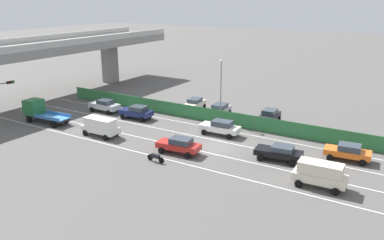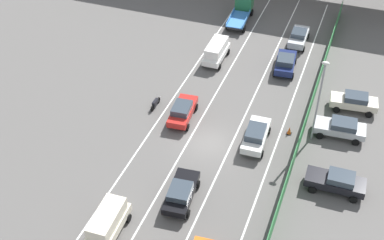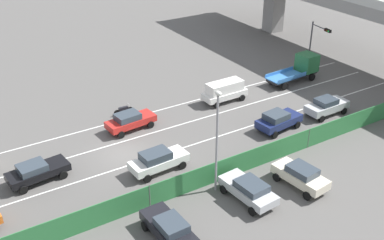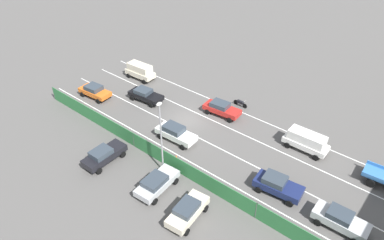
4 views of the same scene
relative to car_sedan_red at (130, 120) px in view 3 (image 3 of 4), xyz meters
name	(u,v)px [view 3 (image 3 of 4)]	position (x,y,z in m)	size (l,w,h in m)	color
ground_plane	(123,154)	(3.40, -2.30, -0.90)	(300.00, 300.00, 0.00)	#565451
lane_line_left_edge	(157,111)	(-1.98, 3.78, -0.90)	(0.14, 48.16, 0.01)	silver
lane_line_mid_left	(176,126)	(1.61, 3.78, -0.90)	(0.14, 48.16, 0.01)	silver
lane_line_mid_right	(198,143)	(5.19, 3.78, -0.90)	(0.14, 48.16, 0.01)	silver
lane_line_right_edge	(222,163)	(8.77, 3.78, -0.90)	(0.14, 48.16, 0.01)	silver
green_fence	(237,165)	(10.63, 3.78, -0.02)	(0.10, 44.26, 1.76)	#2D753D
car_sedan_red	(130,120)	(0.00, 0.00, 0.00)	(2.26, 4.57, 1.63)	red
car_sedan_silver	(327,106)	(7.15, 16.86, 0.03)	(2.02, 4.40, 1.69)	#B7BABC
car_van_white	(225,90)	(-0.29, 10.44, 0.28)	(1.99, 4.58, 2.07)	silver
car_hatchback_white	(158,160)	(7.04, -0.98, 0.04)	(2.14, 4.66, 1.71)	silver
car_sedan_black	(37,171)	(3.49, -9.21, -0.04)	(2.40, 4.63, 1.52)	black
car_sedan_navy	(278,120)	(6.93, 11.10, 0.04)	(2.43, 4.45, 1.71)	navy
flatbed_truck_blue	(301,68)	(-0.38, 20.67, 0.49)	(2.54, 6.32, 2.75)	black
motorcycle	(124,110)	(-2.99, 0.71, -0.44)	(0.60, 1.95, 0.93)	black
parked_sedan_dark	(169,228)	(14.17, -4.05, 0.01)	(4.54, 2.07, 1.65)	black
parked_wagon_silver	(249,189)	(13.57, 2.61, -0.01)	(4.54, 2.32, 1.58)	#B2B5B7
parked_sedan_cream	(301,175)	(14.26, 6.81, 0.02)	(4.38, 2.32, 1.66)	beige
traffic_light	(318,36)	(-2.56, 25.05, 2.67)	(3.25, 0.74, 5.00)	#47474C
street_lamp	(217,133)	(11.41, 1.32, 3.79)	(0.60, 0.36, 7.82)	gray
traffic_cone	(201,173)	(9.48, 1.29, -0.55)	(0.47, 0.47, 0.75)	orange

